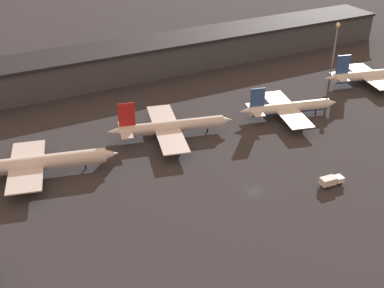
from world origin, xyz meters
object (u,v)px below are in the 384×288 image
airplane_1 (32,164)px  service_vehicle_1 (331,181)px  airplane_3 (288,108)px  airplane_4 (374,75)px  airplane_2 (170,127)px

airplane_1 → service_vehicle_1: 85.77m
airplane_3 → service_vehicle_1: bearing=-97.0°
airplane_3 → airplane_4: 50.46m
airplane_2 → service_vehicle_1: size_ratio=5.84×
airplane_3 → service_vehicle_1: airplane_3 is taller
airplane_1 → airplane_4: bearing=16.2°
airplane_2 → airplane_4: size_ratio=0.96×
airplane_2 → airplane_4: airplane_2 is taller
airplane_1 → airplane_3: bearing=12.0°
airplane_4 → service_vehicle_1: bearing=-129.1°
airplane_3 → airplane_2: bearing=-174.1°
airplane_3 → airplane_4: size_ratio=0.84×
airplane_2 → airplane_3: size_ratio=1.14×
airplane_4 → service_vehicle_1: 81.75m
airplane_2 → service_vehicle_1: 54.71m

